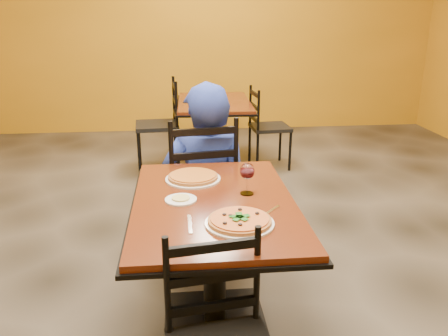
{
  "coord_description": "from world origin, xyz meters",
  "views": [
    {
      "loc": [
        -0.16,
        -2.61,
        1.64
      ],
      "look_at": [
        0.07,
        -0.3,
        0.85
      ],
      "focal_mm": 36.67,
      "sensor_mm": 36.0,
      "label": 1
    }
  ],
  "objects": [
    {
      "name": "floor",
      "position": [
        0.0,
        0.0,
        0.0
      ],
      "size": [
        7.0,
        8.0,
        0.01
      ],
      "primitive_type": "cube",
      "color": "black",
      "rests_on": "ground"
    },
    {
      "name": "wall_back",
      "position": [
        0.0,
        4.0,
        1.5
      ],
      "size": [
        7.0,
        0.01,
        3.0
      ],
      "primitive_type": "cube",
      "color": "#C48415",
      "rests_on": "ground"
    },
    {
      "name": "table_main",
      "position": [
        0.0,
        -0.5,
        0.56
      ],
      "size": [
        0.83,
        1.23,
        0.75
      ],
      "color": "#59230E",
      "rests_on": "floor"
    },
    {
      "name": "table_second",
      "position": [
        0.21,
        2.2,
        0.55
      ],
      "size": [
        0.82,
        1.19,
        0.75
      ],
      "rotation": [
        0.0,
        0.0,
        -0.03
      ],
      "color": "#59230E",
      "rests_on": "floor"
    },
    {
      "name": "chair_main_far",
      "position": [
        -0.04,
        0.35,
        0.51
      ],
      "size": [
        0.52,
        0.52,
        1.02
      ],
      "primitive_type": null,
      "rotation": [
        0.0,
        0.0,
        3.28
      ],
      "color": "black",
      "rests_on": "floor"
    },
    {
      "name": "chair_second_left",
      "position": [
        -0.4,
        2.2,
        0.49
      ],
      "size": [
        0.48,
        0.48,
        0.99
      ],
      "primitive_type": null,
      "rotation": [
        0.0,
        0.0,
        -1.5
      ],
      "color": "black",
      "rests_on": "floor"
    },
    {
      "name": "chair_second_right",
      "position": [
        0.83,
        2.2,
        0.44
      ],
      "size": [
        0.43,
        0.43,
        0.89
      ],
      "primitive_type": null,
      "rotation": [
        0.0,
        0.0,
        1.65
      ],
      "color": "black",
      "rests_on": "floor"
    },
    {
      "name": "diner",
      "position": [
        0.01,
        0.32,
        0.61
      ],
      "size": [
        0.65,
        0.47,
        1.23
      ],
      "primitive_type": "imported",
      "rotation": [
        0.0,
        0.0,
        3.03
      ],
      "color": "navy",
      "rests_on": "floor"
    },
    {
      "name": "plate_main",
      "position": [
        0.09,
        -0.79,
        0.76
      ],
      "size": [
        0.31,
        0.31,
        0.01
      ],
      "primitive_type": "cylinder",
      "color": "white",
      "rests_on": "table_main"
    },
    {
      "name": "pizza_main",
      "position": [
        0.09,
        -0.79,
        0.77
      ],
      "size": [
        0.28,
        0.28,
        0.02
      ],
      "primitive_type": "cylinder",
      "color": "maroon",
      "rests_on": "plate_main"
    },
    {
      "name": "plate_far",
      "position": [
        -0.09,
        -0.2,
        0.76
      ],
      "size": [
        0.31,
        0.31,
        0.01
      ],
      "primitive_type": "cylinder",
      "color": "white",
      "rests_on": "table_main"
    },
    {
      "name": "pizza_far",
      "position": [
        -0.09,
        -0.2,
        0.77
      ],
      "size": [
        0.28,
        0.28,
        0.02
      ],
      "primitive_type": "cylinder",
      "color": "orange",
      "rests_on": "plate_far"
    },
    {
      "name": "side_plate",
      "position": [
        -0.17,
        -0.49,
        0.76
      ],
      "size": [
        0.16,
        0.16,
        0.01
      ],
      "primitive_type": "cylinder",
      "color": "white",
      "rests_on": "table_main"
    },
    {
      "name": "dip",
      "position": [
        -0.17,
        -0.49,
        0.76
      ],
      "size": [
        0.09,
        0.09,
        0.01
      ],
      "primitive_type": "cylinder",
      "color": "tan",
      "rests_on": "side_plate"
    },
    {
      "name": "wine_glass",
      "position": [
        0.18,
        -0.43,
        0.84
      ],
      "size": [
        0.08,
        0.08,
        0.18
      ],
      "primitive_type": null,
      "color": "white",
      "rests_on": "table_main"
    },
    {
      "name": "fork",
      "position": [
        -0.13,
        -0.77,
        0.75
      ],
      "size": [
        0.02,
        0.19,
        0.0
      ],
      "primitive_type": "cube",
      "rotation": [
        0.0,
        0.0,
        0.01
      ],
      "color": "silver",
      "rests_on": "table_main"
    },
    {
      "name": "knife",
      "position": [
        0.24,
        -0.68,
        0.75
      ],
      "size": [
        0.15,
        0.17,
        0.0
      ],
      "primitive_type": "cube",
      "rotation": [
        0.0,
        0.0,
        -0.72
      ],
      "color": "silver",
      "rests_on": "table_main"
    }
  ]
}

